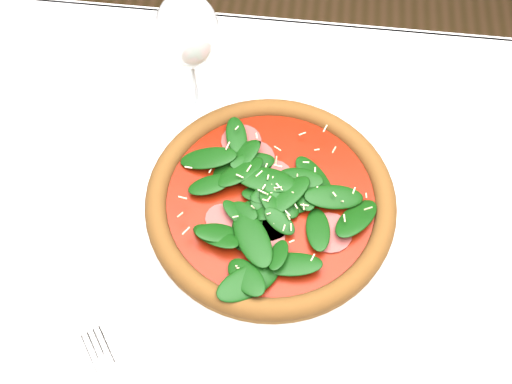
# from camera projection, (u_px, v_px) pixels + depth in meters

# --- Properties ---
(ground) EXTENTS (6.00, 6.00, 0.00)m
(ground) POSITION_uv_depth(u_px,v_px,m) (290.00, 373.00, 1.39)
(ground) COLOR brown
(ground) RESTS_ON ground
(dining_table) EXTENTS (1.21, 0.81, 0.75)m
(dining_table) POSITION_uv_depth(u_px,v_px,m) (313.00, 270.00, 0.83)
(dining_table) COLOR white
(dining_table) RESTS_ON ground
(plate) EXTENTS (0.38, 0.38, 0.02)m
(plate) POSITION_uv_depth(u_px,v_px,m) (270.00, 206.00, 0.76)
(plate) COLOR silver
(plate) RESTS_ON dining_table
(pizza) EXTENTS (0.37, 0.37, 0.04)m
(pizza) POSITION_uv_depth(u_px,v_px,m) (271.00, 198.00, 0.74)
(pizza) COLOR #9A5E25
(pizza) RESTS_ON plate
(wine_glass) EXTENTS (0.08, 0.08, 0.20)m
(wine_glass) POSITION_uv_depth(u_px,v_px,m) (188.00, 34.00, 0.74)
(wine_glass) COLOR silver
(wine_glass) RESTS_ON dining_table
(fork) EXTENTS (0.12, 0.15, 0.00)m
(fork) POSITION_uv_depth(u_px,v_px,m) (114.00, 384.00, 0.64)
(fork) COLOR silver
(fork) RESTS_ON napkin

